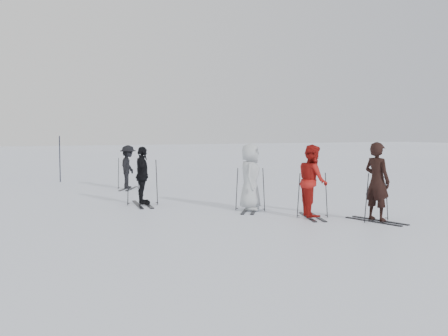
{
  "coord_description": "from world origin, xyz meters",
  "views": [
    {
      "loc": [
        -6.81,
        -14.29,
        2.17
      ],
      "look_at": [
        0.0,
        1.0,
        1.0
      ],
      "focal_mm": 45.0,
      "sensor_mm": 36.0,
      "label": 1
    }
  ],
  "objects_px": {
    "skier_uphill_left": "(142,176)",
    "skier_uphill_far": "(128,168)",
    "piste_marker": "(60,159)",
    "skier_near_dark": "(377,183)",
    "skier_grey": "(250,178)",
    "skier_red": "(313,182)"
  },
  "relations": [
    {
      "from": "skier_uphill_left",
      "to": "skier_uphill_far",
      "type": "distance_m",
      "value": 4.44
    },
    {
      "from": "skier_uphill_left",
      "to": "piste_marker",
      "type": "distance_m",
      "value": 8.23
    },
    {
      "from": "skier_uphill_far",
      "to": "skier_near_dark",
      "type": "bearing_deg",
      "value": -131.14
    },
    {
      "from": "skier_grey",
      "to": "piste_marker",
      "type": "relative_size",
      "value": 0.93
    },
    {
      "from": "skier_uphill_left",
      "to": "skier_uphill_far",
      "type": "bearing_deg",
      "value": -1.26
    },
    {
      "from": "skier_uphill_left",
      "to": "piste_marker",
      "type": "xyz_separation_m",
      "value": [
        -1.18,
        8.14,
        0.12
      ]
    },
    {
      "from": "skier_near_dark",
      "to": "skier_uphill_far",
      "type": "relative_size",
      "value": 1.18
    },
    {
      "from": "skier_red",
      "to": "skier_grey",
      "type": "bearing_deg",
      "value": 46.07
    },
    {
      "from": "skier_near_dark",
      "to": "skier_grey",
      "type": "distance_m",
      "value": 3.38
    },
    {
      "from": "skier_uphill_far",
      "to": "piste_marker",
      "type": "xyz_separation_m",
      "value": [
        -1.88,
        3.76,
        0.17
      ]
    },
    {
      "from": "skier_red",
      "to": "skier_uphill_far",
      "type": "distance_m",
      "value": 8.62
    },
    {
      "from": "skier_uphill_far",
      "to": "skier_uphill_left",
      "type": "bearing_deg",
      "value": -160.81
    },
    {
      "from": "skier_uphill_left",
      "to": "piste_marker",
      "type": "height_order",
      "value": "piste_marker"
    },
    {
      "from": "skier_red",
      "to": "skier_uphill_far",
      "type": "relative_size",
      "value": 1.13
    },
    {
      "from": "skier_near_dark",
      "to": "skier_red",
      "type": "relative_size",
      "value": 1.04
    },
    {
      "from": "piste_marker",
      "to": "skier_uphill_left",
      "type": "bearing_deg",
      "value": -81.78
    },
    {
      "from": "skier_near_dark",
      "to": "piste_marker",
      "type": "distance_m",
      "value": 14.22
    },
    {
      "from": "skier_near_dark",
      "to": "skier_red",
      "type": "xyz_separation_m",
      "value": [
        -1.04,
        1.13,
        -0.04
      ]
    },
    {
      "from": "skier_red",
      "to": "skier_near_dark",
      "type": "bearing_deg",
      "value": -119.4
    },
    {
      "from": "skier_uphill_far",
      "to": "skier_grey",
      "type": "bearing_deg",
      "value": -137.98
    },
    {
      "from": "skier_red",
      "to": "piste_marker",
      "type": "relative_size",
      "value": 0.93
    },
    {
      "from": "skier_uphill_far",
      "to": "piste_marker",
      "type": "height_order",
      "value": "piste_marker"
    }
  ]
}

